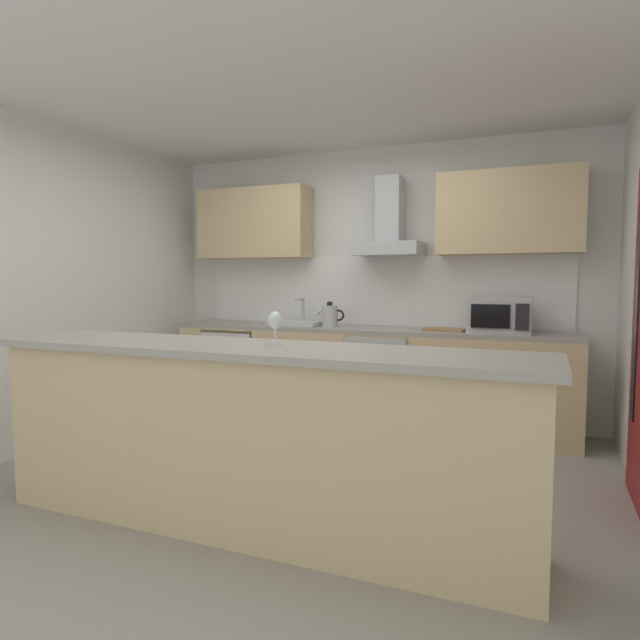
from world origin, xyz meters
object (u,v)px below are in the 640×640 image
refrigerator (241,370)px  chopping_board (445,330)px  kettle (330,316)px  oven (384,376)px  range_hood (389,231)px  microwave (500,315)px  wine_glass (275,322)px  sink (298,322)px

refrigerator → chopping_board: 2.11m
kettle → oven: bearing=3.7°
range_hood → chopping_board: bearing=-15.7°
refrigerator → microwave: (2.50, -0.03, 0.62)m
refrigerator → kettle: 1.15m
oven → microwave: microwave is taller
microwave → chopping_board: (-0.45, 0.00, -0.14)m
oven → wine_glass: bearing=-89.5°
microwave → chopping_board: size_ratio=1.47×
sink → refrigerator: bearing=-178.8°
refrigerator → wine_glass: size_ratio=4.78×
oven → kettle: 0.75m
sink → chopping_board: size_ratio=1.47×
refrigerator → chopping_board: chopping_board is taller
refrigerator → kettle: size_ratio=2.94×
oven → microwave: (1.00, -0.03, 0.59)m
chopping_board → sink: bearing=178.6°
wine_glass → chopping_board: bearing=76.2°
oven → microwave: 1.16m
oven → kettle: size_ratio=2.77×
range_hood → oven: bearing=-90.0°
microwave → sink: 1.87m
range_hood → chopping_board: 1.04m
refrigerator → range_hood: bearing=5.0°
sink → range_hood: size_ratio=0.69×
kettle → wine_glass: size_ratio=1.62×
range_hood → chopping_board: (0.55, -0.15, -0.88)m
wine_glass → chopping_board: 2.23m
range_hood → chopping_board: range_hood is taller
oven → sink: size_ratio=1.60×
sink → wine_glass: bearing=-67.9°
oven → range_hood: range_hood is taller
wine_glass → microwave: bearing=65.5°
microwave → kettle: microwave is taller
refrigerator → range_hood: range_hood is taller
refrigerator → wine_glass: bearing=-54.9°
kettle → wine_glass: (0.54, -2.14, 0.12)m
oven → sink: bearing=179.3°
range_hood → microwave: bearing=-9.0°
microwave → chopping_board: 0.47m
microwave → oven: bearing=178.4°
microwave → range_hood: 1.25m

